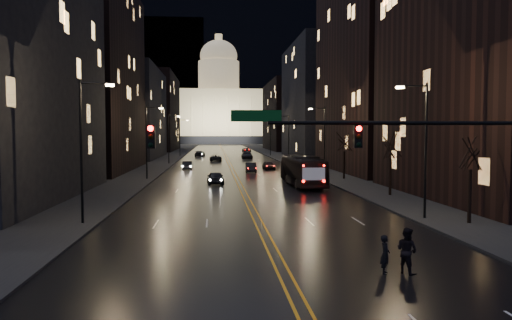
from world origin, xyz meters
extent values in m
plane|color=black|center=(0.00, 0.00, 0.00)|extent=(900.00, 900.00, 0.00)
cube|color=black|center=(0.00, 130.00, 0.01)|extent=(20.00, 320.00, 0.02)
cube|color=black|center=(-14.00, 130.00, 0.08)|extent=(8.00, 320.00, 0.16)
cube|color=black|center=(14.00, 130.00, 0.08)|extent=(8.00, 320.00, 0.16)
cube|color=orange|center=(0.00, 130.00, 0.03)|extent=(0.62, 320.00, 0.01)
cube|color=black|center=(-21.00, 54.00, 14.00)|extent=(12.00, 30.00, 28.00)
cube|color=black|center=(-21.00, 92.00, 10.00)|extent=(12.00, 34.00, 20.00)
cube|color=black|center=(-21.00, 140.00, 12.00)|extent=(12.00, 40.00, 24.00)
cube|color=black|center=(21.00, 20.00, 12.00)|extent=(12.00, 26.00, 24.00)
cube|color=black|center=(21.00, 50.00, 19.00)|extent=(12.00, 30.00, 38.00)
cube|color=black|center=(21.00, 92.00, 13.00)|extent=(12.00, 34.00, 26.00)
cube|color=black|center=(21.00, 140.00, 11.00)|extent=(12.00, 40.00, 22.00)
cube|color=black|center=(40.00, 380.00, 65.00)|extent=(520.00, 60.00, 130.00)
cube|color=black|center=(0.00, 250.00, 2.00)|extent=(90.00, 50.00, 4.00)
cube|color=#FFE293|center=(0.00, 250.00, 16.00)|extent=(80.00, 36.00, 24.00)
cylinder|color=#D7BD8A|center=(0.00, 250.00, 36.00)|extent=(22.00, 22.00, 16.00)
ellipsoid|color=#D7BD8A|center=(0.00, 250.00, 47.00)|extent=(20.00, 20.00, 17.00)
cylinder|color=#FFE293|center=(0.00, 250.00, 55.50)|extent=(4.00, 4.00, 6.00)
cylinder|color=black|center=(5.50, 0.00, 6.20)|extent=(12.00, 0.18, 0.18)
cube|color=black|center=(-5.50, 0.00, 5.60)|extent=(0.35, 0.30, 1.00)
cube|color=black|center=(3.50, 0.00, 5.60)|extent=(0.35, 0.30, 1.00)
sphere|color=#FF0705|center=(-5.50, -0.18, 5.95)|extent=(0.24, 0.24, 0.24)
sphere|color=#FF0705|center=(3.50, -0.18, 5.95)|extent=(0.24, 0.24, 0.24)
cube|color=#053F14|center=(-1.00, 0.00, 6.50)|extent=(2.20, 0.06, 0.50)
cylinder|color=black|center=(11.00, 10.00, 4.50)|extent=(0.16, 0.16, 9.00)
cylinder|color=black|center=(10.10, 10.00, 8.80)|extent=(1.80, 0.10, 0.10)
cube|color=#F9D095|center=(9.20, 10.00, 8.70)|extent=(0.50, 0.25, 0.15)
cylinder|color=black|center=(-11.00, 10.00, 4.50)|extent=(0.16, 0.16, 9.00)
cylinder|color=black|center=(-10.10, 10.00, 8.80)|extent=(1.80, 0.10, 0.10)
cube|color=#F9D095|center=(-9.20, 10.00, 8.70)|extent=(0.50, 0.25, 0.15)
cylinder|color=black|center=(11.00, 40.00, 4.50)|extent=(0.16, 0.16, 9.00)
cylinder|color=black|center=(10.10, 40.00, 8.80)|extent=(1.80, 0.10, 0.10)
cube|color=#F9D095|center=(9.20, 40.00, 8.70)|extent=(0.50, 0.25, 0.15)
cylinder|color=black|center=(-11.00, 40.00, 4.50)|extent=(0.16, 0.16, 9.00)
cylinder|color=black|center=(-10.10, 40.00, 8.80)|extent=(1.80, 0.10, 0.10)
cube|color=#F9D095|center=(-9.20, 40.00, 8.70)|extent=(0.50, 0.25, 0.15)
cylinder|color=black|center=(11.00, 70.00, 4.50)|extent=(0.16, 0.16, 9.00)
cylinder|color=black|center=(10.10, 70.00, 8.80)|extent=(1.80, 0.10, 0.10)
cube|color=#F9D095|center=(9.20, 70.00, 8.70)|extent=(0.50, 0.25, 0.15)
cylinder|color=black|center=(-11.00, 70.00, 4.50)|extent=(0.16, 0.16, 9.00)
cylinder|color=black|center=(-10.10, 70.00, 8.80)|extent=(1.80, 0.10, 0.10)
cube|color=#F9D095|center=(-9.20, 70.00, 8.70)|extent=(0.50, 0.25, 0.15)
cylinder|color=black|center=(11.00, 100.00, 4.50)|extent=(0.16, 0.16, 9.00)
cylinder|color=black|center=(10.10, 100.00, 8.80)|extent=(1.80, 0.10, 0.10)
cube|color=#F9D095|center=(9.20, 100.00, 8.70)|extent=(0.50, 0.25, 0.15)
cylinder|color=black|center=(-11.00, 100.00, 4.50)|extent=(0.16, 0.16, 9.00)
cylinder|color=black|center=(-10.10, 100.00, 8.80)|extent=(1.80, 0.10, 0.10)
cube|color=#F9D095|center=(-9.20, 100.00, 8.70)|extent=(0.50, 0.25, 0.15)
cylinder|color=black|center=(13.00, 8.00, 1.75)|extent=(0.24, 0.24, 3.50)
cylinder|color=black|center=(13.00, 22.00, 1.75)|extent=(0.24, 0.24, 3.50)
cylinder|color=black|center=(13.00, 38.00, 1.75)|extent=(0.24, 0.24, 3.50)
imported|color=black|center=(6.72, 31.54, 1.65)|extent=(3.18, 11.95, 3.30)
imported|color=black|center=(-2.66, 33.91, 0.74)|extent=(2.02, 4.43, 1.47)
imported|color=black|center=(-6.94, 55.95, 0.68)|extent=(1.53, 4.18, 1.37)
imported|color=black|center=(-2.50, 79.12, 0.67)|extent=(2.53, 4.94, 1.34)
imported|color=black|center=(-6.20, 97.96, 0.70)|extent=(2.56, 5.02, 1.40)
imported|color=black|center=(2.50, 50.15, 0.72)|extent=(1.68, 4.43, 1.44)
imported|color=black|center=(5.64, 55.02, 0.67)|extent=(1.89, 4.05, 1.34)
imported|color=black|center=(4.35, 86.67, 0.80)|extent=(2.26, 5.52, 1.60)
imported|color=black|center=(6.83, 125.63, 0.64)|extent=(2.59, 4.79, 1.28)
imported|color=black|center=(4.11, -2.00, 0.80)|extent=(0.58, 0.69, 1.61)
imported|color=black|center=(5.02, -2.00, 0.95)|extent=(0.92, 1.05, 1.90)
camera|label=1|loc=(-2.84, -21.55, 5.78)|focal=35.00mm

